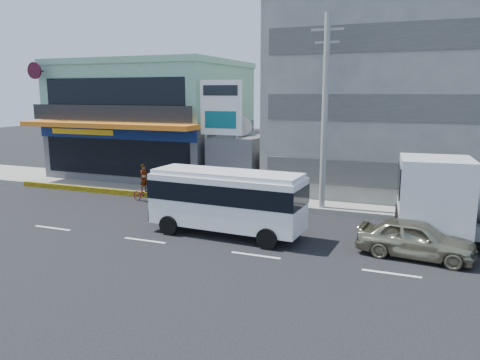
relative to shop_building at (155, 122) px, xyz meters
name	(u,v)px	position (x,y,z in m)	size (l,w,h in m)	color
ground	(145,241)	(8.00, -13.95, -4.00)	(120.00, 120.00, 0.00)	black
sidewalk	(312,200)	(13.00, -4.45, -3.85)	(70.00, 5.00, 0.30)	gray
shop_building	(155,122)	(0.00, 0.00, 0.00)	(12.40, 11.70, 8.00)	#46454A
concrete_building	(416,79)	(18.00, 1.05, 3.00)	(16.00, 12.00, 14.00)	gray
gap_structure	(246,161)	(8.00, -1.95, -2.25)	(3.00, 6.00, 3.50)	#46454A
satellite_dish	(240,135)	(8.00, -2.95, -0.42)	(1.50, 1.50, 0.15)	slate
billboard	(221,114)	(7.50, -4.75, 0.93)	(2.60, 0.18, 6.90)	gray
utility_pole_near	(325,113)	(14.00, -6.55, 1.15)	(1.60, 0.30, 10.00)	#999993
minibus	(227,197)	(10.91, -11.90, -2.30)	(6.90, 2.67, 2.85)	white
sedan	(415,239)	(18.70, -11.90, -3.26)	(1.73, 4.31, 1.47)	tan
motorcycle_rider	(144,189)	(4.00, -7.77, -3.28)	(1.76, 0.87, 2.16)	#550C1A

